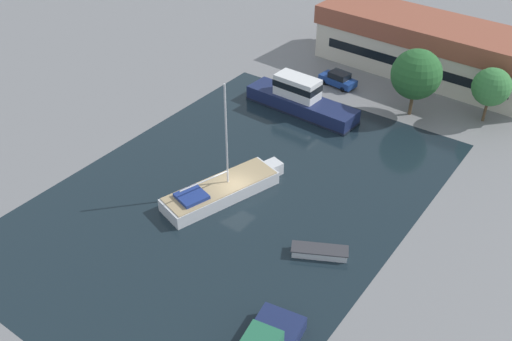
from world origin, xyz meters
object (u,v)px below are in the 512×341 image
motor_cruiser (300,99)px  parked_car (338,79)px  sailboat_moored (222,190)px  quay_tree_by_water (491,87)px  quay_tree_near_building (416,74)px  warehouse_building (428,47)px  small_dinghy (320,252)px

motor_cruiser → parked_car: bearing=-0.9°
sailboat_moored → motor_cruiser: sailboat_moored is taller
quay_tree_by_water → quay_tree_near_building: bearing=-155.2°
warehouse_building → small_dinghy: size_ratio=6.20×
quay_tree_by_water → small_dinghy: size_ratio=1.33×
quay_tree_near_building → sailboat_moored: bearing=-107.8°
quay_tree_near_building → small_dinghy: quay_tree_near_building is taller
parked_car → small_dinghy: bearing=-146.1°
warehouse_building → parked_car: warehouse_building is taller
sailboat_moored → motor_cruiser: 16.52m
motor_cruiser → small_dinghy: 21.92m
motor_cruiser → small_dinghy: (12.89, -17.70, -1.00)m
parked_car → motor_cruiser: motor_cruiser is taller
parked_car → sailboat_moored: 23.79m
quay_tree_near_building → small_dinghy: size_ratio=1.64×
warehouse_building → parked_car: bearing=-123.7°
quay_tree_by_water → warehouse_building: bearing=142.6°
quay_tree_near_building → motor_cruiser: size_ratio=0.56×
parked_car → small_dinghy: (12.41, -25.09, -0.51)m
parked_car → motor_cruiser: 7.41m
quay_tree_near_building → motor_cruiser: 11.94m
quay_tree_by_water → sailboat_moored: size_ratio=0.50×
quay_tree_near_building → quay_tree_by_water: 7.41m
warehouse_building → quay_tree_by_water: bearing=-34.1°
parked_car → sailboat_moored: sailboat_moored is taller
quay_tree_near_building → parked_car: 10.08m
quay_tree_near_building → parked_car: (-9.27, 1.30, -3.72)m
sailboat_moored → parked_car: bearing=112.0°
parked_car → warehouse_building: bearing=-29.4°
quay_tree_near_building → small_dinghy: bearing=-82.5°
warehouse_building → motor_cruiser: size_ratio=2.13×
motor_cruiser → quay_tree_by_water: bearing=-58.0°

